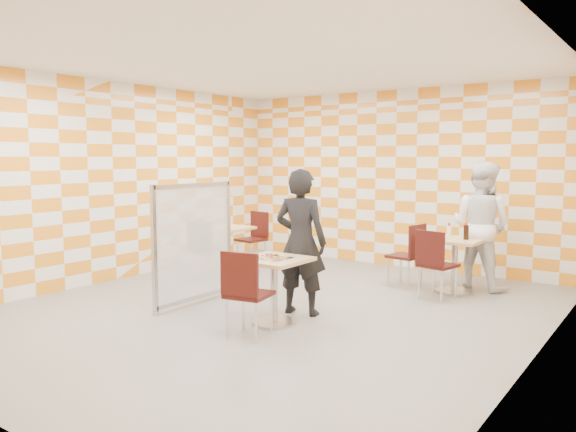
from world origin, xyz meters
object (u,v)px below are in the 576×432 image
object	(u,v)px
chair_main_front	(245,288)
chair_second_front	(434,259)
empty_table	(227,242)
main_table	(274,279)
sport_bottle	(449,231)
partition	(194,243)
chair_second_side	(411,251)
chair_empty_far	(255,234)
chair_empty_near	(203,245)
soda_bottle	(466,232)
second_table	(455,256)
man_white	(481,225)
man_dark	(301,242)

from	to	relation	value
chair_main_front	chair_second_front	xyz separation A→B (m)	(0.99, 2.67, 0.00)
empty_table	chair_second_front	size ratio (longest dim) A/B	0.81
main_table	sport_bottle	distance (m)	2.95
chair_second_front	partition	xyz separation A→B (m)	(-2.42, -1.95, 0.25)
chair_second_side	chair_empty_far	bearing A→B (deg)	178.44
chair_main_front	chair_empty_far	size ratio (longest dim) A/B	1.00
chair_empty_near	empty_table	bearing A→B (deg)	96.19
soda_bottle	chair_empty_far	bearing A→B (deg)	-179.26
main_table	empty_table	bearing A→B (deg)	142.12
empty_table	chair_empty_far	world-z (taller)	chair_empty_far
main_table	second_table	size ratio (longest dim) A/B	1.00
empty_table	chair_second_front	xyz separation A→B (m)	(3.37, 0.27, 0.04)
chair_empty_far	man_white	distance (m)	3.76
main_table	second_table	world-z (taller)	same
chair_main_front	chair_second_front	size ratio (longest dim) A/B	1.00
second_table	chair_main_front	bearing A→B (deg)	-108.00
chair_second_front	partition	world-z (taller)	partition
sport_bottle	soda_bottle	xyz separation A→B (m)	(0.28, -0.11, 0.01)
chair_second_side	empty_table	bearing A→B (deg)	-165.59
chair_empty_near	second_table	bearing A→B (deg)	23.28
second_table	soda_bottle	size ratio (longest dim) A/B	3.26
second_table	chair_empty_near	world-z (taller)	chair_empty_near
chair_main_front	chair_second_side	distance (m)	3.16
main_table	soda_bottle	world-z (taller)	soda_bottle
soda_bottle	chair_second_side	bearing A→B (deg)	-170.33
empty_table	chair_second_front	world-z (taller)	chair_second_front
chair_second_front	chair_empty_near	size ratio (longest dim) A/B	1.00
empty_table	soda_bottle	size ratio (longest dim) A/B	3.26
chair_second_side	partition	bearing A→B (deg)	-128.11
chair_empty_near	sport_bottle	size ratio (longest dim) A/B	4.62
chair_second_side	chair_empty_far	size ratio (longest dim) A/B	1.00
chair_empty_far	soda_bottle	xyz separation A→B (m)	(3.65, 0.05, 0.31)
chair_empty_far	soda_bottle	bearing A→B (deg)	0.74
second_table	empty_table	distance (m)	3.55
chair_empty_far	man_dark	xyz separation A→B (m)	(2.37, -2.08, 0.32)
main_table	man_dark	distance (m)	0.63
sport_bottle	main_table	bearing A→B (deg)	-110.25
chair_empty_near	soda_bottle	distance (m)	3.82
partition	chair_main_front	bearing A→B (deg)	-26.52
second_table	chair_second_front	bearing A→B (deg)	-97.00
chair_empty_far	chair_second_side	bearing A→B (deg)	-1.56
main_table	chair_second_side	bearing A→B (deg)	77.71
chair_empty_far	soda_bottle	world-z (taller)	soda_bottle
partition	sport_bottle	size ratio (longest dim) A/B	7.75
main_table	man_white	bearing A→B (deg)	66.41
chair_empty_far	partition	bearing A→B (deg)	-67.89
chair_main_front	empty_table	bearing A→B (deg)	134.82
main_table	chair_empty_far	distance (m)	3.51
man_dark	soda_bottle	distance (m)	2.48
empty_table	soda_bottle	xyz separation A→B (m)	(3.59, 0.86, 0.34)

